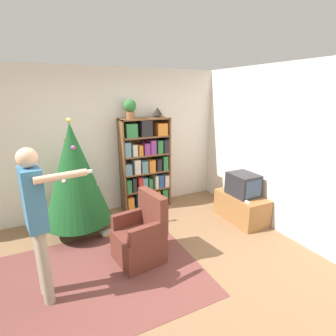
% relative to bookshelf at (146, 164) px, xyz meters
% --- Properties ---
extents(ground_plane, '(14.00, 14.00, 0.00)m').
position_rel_bookshelf_xyz_m(ground_plane, '(-0.60, -1.97, -0.86)').
color(ground_plane, '#846042').
extents(wall_back, '(8.00, 0.10, 2.60)m').
position_rel_bookshelf_xyz_m(wall_back, '(-0.60, 0.24, 0.44)').
color(wall_back, silver).
rests_on(wall_back, ground_plane).
extents(wall_right, '(0.10, 8.00, 2.60)m').
position_rel_bookshelf_xyz_m(wall_right, '(1.60, -1.97, 0.44)').
color(wall_right, silver).
rests_on(wall_right, ground_plane).
extents(area_rug, '(2.49, 1.95, 0.01)m').
position_rel_bookshelf_xyz_m(area_rug, '(-1.31, -1.67, -0.85)').
color(area_rug, brown).
rests_on(area_rug, ground_plane).
extents(bookshelf, '(0.93, 0.32, 1.73)m').
position_rel_bookshelf_xyz_m(bookshelf, '(0.00, 0.00, 0.00)').
color(bookshelf, brown).
rests_on(bookshelf, ground_plane).
extents(tv_stand, '(0.50, 0.92, 0.47)m').
position_rel_bookshelf_xyz_m(tv_stand, '(1.28, -1.26, -0.62)').
color(tv_stand, '#996638').
rests_on(tv_stand, ground_plane).
extents(television, '(0.40, 0.50, 0.38)m').
position_rel_bookshelf_xyz_m(television, '(1.28, -1.27, -0.20)').
color(television, '#28282D').
rests_on(television, tv_stand).
extents(game_remote, '(0.04, 0.12, 0.02)m').
position_rel_bookshelf_xyz_m(game_remote, '(1.13, -1.54, -0.38)').
color(game_remote, white).
rests_on(game_remote, tv_stand).
extents(christmas_tree, '(1.03, 1.03, 1.83)m').
position_rel_bookshelf_xyz_m(christmas_tree, '(-1.34, -0.47, 0.13)').
color(christmas_tree, '#4C3323').
rests_on(christmas_tree, ground_plane).
extents(armchair, '(0.65, 0.64, 0.92)m').
position_rel_bookshelf_xyz_m(armchair, '(-0.70, -1.57, -0.53)').
color(armchair, brown).
rests_on(armchair, ground_plane).
extents(standing_person, '(0.68, 0.46, 1.69)m').
position_rel_bookshelf_xyz_m(standing_person, '(-1.86, -1.76, 0.15)').
color(standing_person, '#9E937F').
rests_on(standing_person, ground_plane).
extents(potted_plant, '(0.22, 0.22, 0.33)m').
position_rel_bookshelf_xyz_m(potted_plant, '(-0.26, 0.01, 1.06)').
color(potted_plant, '#935B38').
rests_on(potted_plant, bookshelf).
extents(table_lamp, '(0.20, 0.20, 0.18)m').
position_rel_bookshelf_xyz_m(table_lamp, '(0.26, 0.01, 0.97)').
color(table_lamp, '#473828').
rests_on(table_lamp, bookshelf).
extents(book_pile_near_tree, '(0.22, 0.18, 0.07)m').
position_rel_bookshelf_xyz_m(book_pile_near_tree, '(-0.96, -0.76, -0.82)').
color(book_pile_near_tree, gold).
rests_on(book_pile_near_tree, ground_plane).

